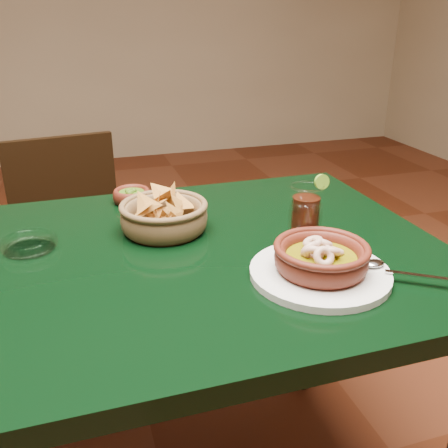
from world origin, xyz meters
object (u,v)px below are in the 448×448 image
object	(u,v)px
shrimp_plate	(321,261)
chip_basket	(164,216)
cola_drink	(305,219)
dining_chair	(76,251)
dining_table	(157,298)

from	to	relation	value
shrimp_plate	chip_basket	xyz separation A→B (m)	(-0.23, 0.29, 0.00)
chip_basket	cola_drink	world-z (taller)	cola_drink
dining_chair	cola_drink	bearing A→B (deg)	-59.04
dining_table	shrimp_plate	xyz separation A→B (m)	(0.28, -0.18, 0.13)
dining_chair	shrimp_plate	world-z (taller)	shrimp_plate
dining_table	shrimp_plate	bearing A→B (deg)	-32.28
shrimp_plate	dining_table	bearing A→B (deg)	147.72
chip_basket	cola_drink	distance (m)	0.31
dining_table	shrimp_plate	distance (m)	0.35
dining_chair	shrimp_plate	xyz separation A→B (m)	(0.44, -0.88, 0.33)
dining_chair	cola_drink	world-z (taller)	cola_drink
chip_basket	shrimp_plate	bearing A→B (deg)	-51.38
dining_chair	chip_basket	xyz separation A→B (m)	(0.20, -0.58, 0.33)
dining_chair	chip_basket	distance (m)	0.70
cola_drink	dining_chair	bearing A→B (deg)	120.96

